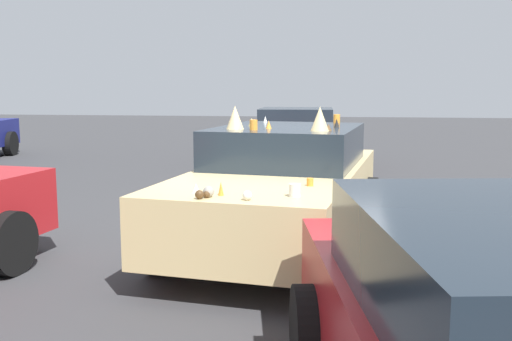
% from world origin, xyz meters
% --- Properties ---
extents(ground_plane, '(60.00, 60.00, 0.00)m').
position_xyz_m(ground_plane, '(0.00, 0.00, 0.00)').
color(ground_plane, '#38383A').
extents(art_car_decorated, '(4.66, 2.52, 1.67)m').
position_xyz_m(art_car_decorated, '(0.07, -0.01, 0.72)').
color(art_car_decorated, '#D8BC7F').
rests_on(art_car_decorated, ground).
extents(parked_sedan_near_right, '(4.07, 2.16, 1.39)m').
position_xyz_m(parked_sedan_near_right, '(7.11, 0.31, 0.70)').
color(parked_sedan_near_right, '#5B1419').
rests_on(parked_sedan_near_right, ground).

